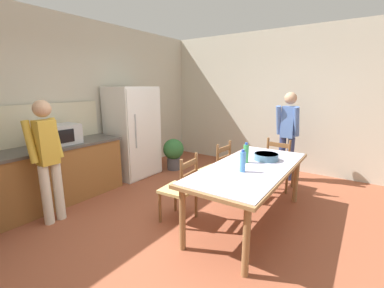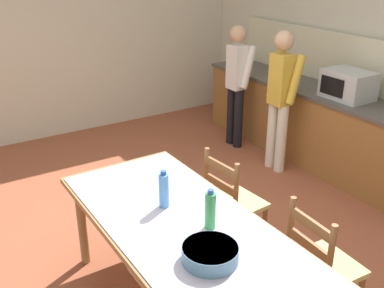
{
  "view_description": "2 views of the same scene",
  "coord_description": "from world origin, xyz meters",
  "px_view_note": "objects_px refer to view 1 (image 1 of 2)",
  "views": [
    {
      "loc": [
        -2.33,
        -1.6,
        1.75
      ],
      "look_at": [
        0.44,
        0.33,
        0.99
      ],
      "focal_mm": 24.0,
      "sensor_mm": 36.0,
      "label": 1
    },
    {
      "loc": [
        2.7,
        -1.67,
        2.36
      ],
      "look_at": [
        0.17,
        -0.08,
        1.07
      ],
      "focal_mm": 42.0,
      "sensor_mm": 36.0,
      "label": 2
    }
  ],
  "objects_px": {
    "chair_side_far_left": "(181,189)",
    "chair_side_far_right": "(216,170)",
    "chair_head_end": "(280,164)",
    "dining_table": "(250,172)",
    "bottle_off_centre": "(246,153)",
    "bottle_near_centre": "(243,162)",
    "potted_plant": "(173,152)",
    "refrigerator": "(133,132)",
    "person_by_table": "(288,132)",
    "microwave": "(61,134)",
    "serving_bowl": "(266,156)",
    "person_at_counter": "(47,156)"
  },
  "relations": [
    {
      "from": "chair_side_far_right",
      "to": "bottle_off_centre",
      "type": "bearing_deg",
      "value": 63.7
    },
    {
      "from": "serving_bowl",
      "to": "potted_plant",
      "type": "relative_size",
      "value": 0.48
    },
    {
      "from": "chair_head_end",
      "to": "dining_table",
      "type": "bearing_deg",
      "value": 92.86
    },
    {
      "from": "bottle_off_centre",
      "to": "serving_bowl",
      "type": "bearing_deg",
      "value": -34.17
    },
    {
      "from": "dining_table",
      "to": "chair_side_far_right",
      "type": "distance_m",
      "value": 0.93
    },
    {
      "from": "chair_side_far_right",
      "to": "dining_table",
      "type": "bearing_deg",
      "value": 61.51
    },
    {
      "from": "bottle_off_centre",
      "to": "person_by_table",
      "type": "height_order",
      "value": "person_by_table"
    },
    {
      "from": "chair_side_far_left",
      "to": "person_by_table",
      "type": "xyz_separation_m",
      "value": [
        2.4,
        -0.69,
        0.49
      ]
    },
    {
      "from": "microwave",
      "to": "bottle_off_centre",
      "type": "relative_size",
      "value": 1.85
    },
    {
      "from": "person_at_counter",
      "to": "serving_bowl",
      "type": "bearing_deg",
      "value": -140.04
    },
    {
      "from": "serving_bowl",
      "to": "dining_table",
      "type": "bearing_deg",
      "value": 170.03
    },
    {
      "from": "microwave",
      "to": "chair_side_far_right",
      "type": "xyz_separation_m",
      "value": [
        1.46,
        -1.88,
        -0.6
      ]
    },
    {
      "from": "bottle_near_centre",
      "to": "chair_side_far_left",
      "type": "xyz_separation_m",
      "value": [
        -0.22,
        0.75,
        -0.45
      ]
    },
    {
      "from": "refrigerator",
      "to": "person_at_counter",
      "type": "height_order",
      "value": "refrigerator"
    },
    {
      "from": "chair_side_far_right",
      "to": "potted_plant",
      "type": "height_order",
      "value": "chair_side_far_right"
    },
    {
      "from": "serving_bowl",
      "to": "chair_side_far_right",
      "type": "bearing_deg",
      "value": 83.33
    },
    {
      "from": "person_at_counter",
      "to": "microwave",
      "type": "bearing_deg",
      "value": -42.0
    },
    {
      "from": "refrigerator",
      "to": "person_at_counter",
      "type": "relative_size",
      "value": 1.1
    },
    {
      "from": "serving_bowl",
      "to": "chair_head_end",
      "type": "bearing_deg",
      "value": 4.69
    },
    {
      "from": "refrigerator",
      "to": "bottle_off_centre",
      "type": "xyz_separation_m",
      "value": [
        -0.33,
        -2.51,
        0.02
      ]
    },
    {
      "from": "bottle_near_centre",
      "to": "potted_plant",
      "type": "xyz_separation_m",
      "value": [
        1.42,
        2.2,
        -0.51
      ]
    },
    {
      "from": "potted_plant",
      "to": "dining_table",
      "type": "bearing_deg",
      "value": -117.68
    },
    {
      "from": "person_at_counter",
      "to": "potted_plant",
      "type": "bearing_deg",
      "value": -88.43
    },
    {
      "from": "person_at_counter",
      "to": "potted_plant",
      "type": "xyz_separation_m",
      "value": [
        2.61,
        0.07,
        -0.51
      ]
    },
    {
      "from": "refrigerator",
      "to": "microwave",
      "type": "distance_m",
      "value": 1.43
    },
    {
      "from": "dining_table",
      "to": "potted_plant",
      "type": "xyz_separation_m",
      "value": [
        1.15,
        2.19,
        -0.31
      ]
    },
    {
      "from": "person_by_table",
      "to": "potted_plant",
      "type": "height_order",
      "value": "person_by_table"
    },
    {
      "from": "microwave",
      "to": "chair_side_far_right",
      "type": "height_order",
      "value": "microwave"
    },
    {
      "from": "bottle_off_centre",
      "to": "person_at_counter",
      "type": "bearing_deg",
      "value": 127.95
    },
    {
      "from": "bottle_off_centre",
      "to": "potted_plant",
      "type": "relative_size",
      "value": 0.4
    },
    {
      "from": "bottle_off_centre",
      "to": "chair_side_far_left",
      "type": "bearing_deg",
      "value": 133.06
    },
    {
      "from": "refrigerator",
      "to": "chair_side_far_left",
      "type": "bearing_deg",
      "value": -116.21
    },
    {
      "from": "refrigerator",
      "to": "chair_side_far_right",
      "type": "relative_size",
      "value": 1.92
    },
    {
      "from": "dining_table",
      "to": "person_by_table",
      "type": "xyz_separation_m",
      "value": [
        1.91,
        0.06,
        0.24
      ]
    },
    {
      "from": "dining_table",
      "to": "bottle_off_centre",
      "type": "bearing_deg",
      "value": 47.83
    },
    {
      "from": "chair_head_end",
      "to": "potted_plant",
      "type": "bearing_deg",
      "value": 7.83
    },
    {
      "from": "chair_head_end",
      "to": "person_at_counter",
      "type": "height_order",
      "value": "person_at_counter"
    },
    {
      "from": "chair_side_far_right",
      "to": "chair_head_end",
      "type": "xyz_separation_m",
      "value": [
        0.89,
        -0.75,
        0.0
      ]
    },
    {
      "from": "microwave",
      "to": "person_by_table",
      "type": "xyz_separation_m",
      "value": [
        2.9,
        -2.58,
        -0.12
      ]
    },
    {
      "from": "potted_plant",
      "to": "chair_side_far_left",
      "type": "bearing_deg",
      "value": -138.65
    },
    {
      "from": "chair_side_far_right",
      "to": "potted_plant",
      "type": "distance_m",
      "value": 1.59
    },
    {
      "from": "refrigerator",
      "to": "person_by_table",
      "type": "relative_size",
      "value": 1.06
    },
    {
      "from": "chair_side_far_right",
      "to": "chair_head_end",
      "type": "distance_m",
      "value": 1.16
    },
    {
      "from": "dining_table",
      "to": "chair_head_end",
      "type": "xyz_separation_m",
      "value": [
        1.36,
        0.01,
        -0.25
      ]
    },
    {
      "from": "potted_plant",
      "to": "bottle_off_centre",
      "type": "bearing_deg",
      "value": -116.7
    },
    {
      "from": "chair_side_far_left",
      "to": "chair_side_far_right",
      "type": "bearing_deg",
      "value": 176.11
    },
    {
      "from": "person_at_counter",
      "to": "person_by_table",
      "type": "distance_m",
      "value": 3.95
    },
    {
      "from": "chair_head_end",
      "to": "potted_plant",
      "type": "relative_size",
      "value": 1.36
    },
    {
      "from": "bottle_off_centre",
      "to": "chair_side_far_right",
      "type": "xyz_separation_m",
      "value": [
        0.37,
        0.64,
        -0.45
      ]
    },
    {
      "from": "chair_side_far_right",
      "to": "refrigerator",
      "type": "bearing_deg",
      "value": -85.45
    }
  ]
}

